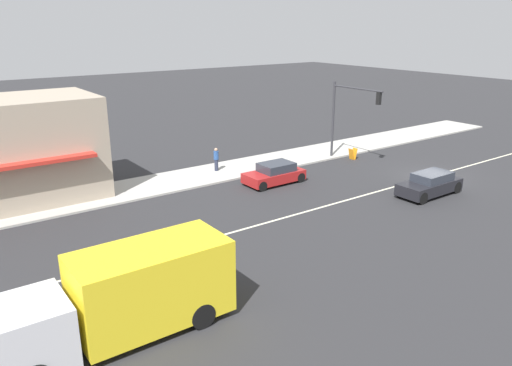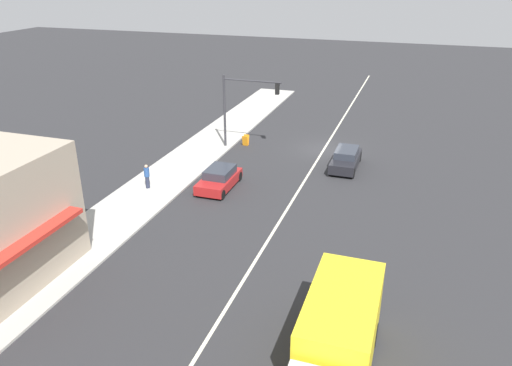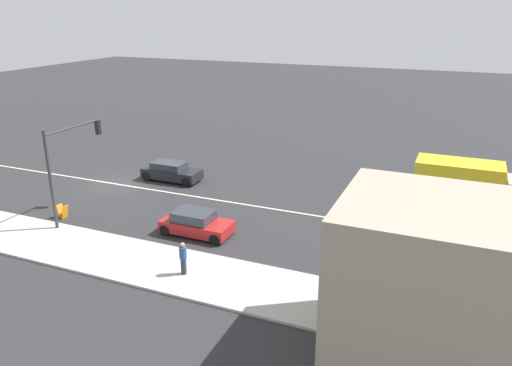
# 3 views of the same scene
# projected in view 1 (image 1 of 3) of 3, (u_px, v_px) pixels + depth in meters

# --- Properties ---
(ground_plane) EXTENTS (160.00, 160.00, 0.00)m
(ground_plane) POSITION_uv_depth(u_px,v_px,m) (193.00, 243.00, 23.23)
(ground_plane) COLOR #2B2B2D
(sidewalk_right) EXTENTS (4.00, 73.00, 0.12)m
(sidewalk_right) POSITION_uv_depth(u_px,v_px,m) (113.00, 193.00, 29.88)
(sidewalk_right) COLOR #B2AFA8
(sidewalk_right) RESTS_ON ground
(lane_marking_center) EXTENTS (0.16, 60.00, 0.01)m
(lane_marking_center) POSITION_uv_depth(u_px,v_px,m) (431.00, 177.00, 33.27)
(lane_marking_center) COLOR beige
(lane_marking_center) RESTS_ON ground
(building_corner_store) EXTENTS (6.30, 10.06, 5.78)m
(building_corner_store) POSITION_uv_depth(u_px,v_px,m) (4.00, 151.00, 27.57)
(building_corner_store) COLOR tan
(building_corner_store) RESTS_ON sidewalk_right
(traffic_signal_main) EXTENTS (4.59, 0.34, 5.60)m
(traffic_signal_main) POSITION_uv_depth(u_px,v_px,m) (348.00, 109.00, 35.78)
(traffic_signal_main) COLOR #333338
(traffic_signal_main) RESTS_ON sidewalk_right
(pedestrian) EXTENTS (0.34, 0.34, 1.59)m
(pedestrian) POSITION_uv_depth(u_px,v_px,m) (216.00, 159.00, 33.95)
(pedestrian) COLOR #282D42
(pedestrian) RESTS_ON sidewalk_right
(warning_aframe_sign) EXTENTS (0.45, 0.53, 0.84)m
(warning_aframe_sign) POSITION_uv_depth(u_px,v_px,m) (353.00, 154.00, 37.33)
(warning_aframe_sign) COLOR orange
(warning_aframe_sign) RESTS_ON ground
(delivery_truck) EXTENTS (2.44, 7.50, 2.87)m
(delivery_truck) POSITION_uv_depth(u_px,v_px,m) (126.00, 295.00, 16.04)
(delivery_truck) COLOR silver
(delivery_truck) RESTS_ON ground
(sedan_dark) EXTENTS (1.75, 4.23, 1.36)m
(sedan_dark) POSITION_uv_depth(u_px,v_px,m) (430.00, 184.00, 29.57)
(sedan_dark) COLOR black
(sedan_dark) RESTS_ON ground
(hatchback_red) EXTENTS (1.86, 3.88, 1.32)m
(hatchback_red) POSITION_uv_depth(u_px,v_px,m) (274.00, 174.00, 31.73)
(hatchback_red) COLOR #AD1E1E
(hatchback_red) RESTS_ON ground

